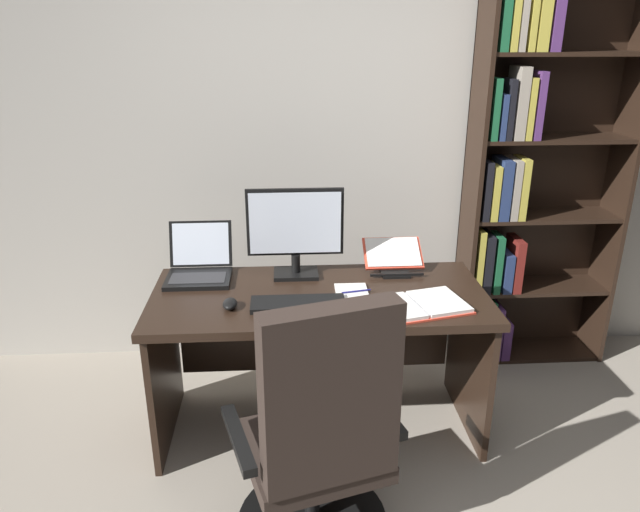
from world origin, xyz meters
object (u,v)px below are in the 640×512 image
laptop (199,267)px  monitor (295,233)px  computer_mouse (230,304)px  office_chair (320,449)px  notepad (352,293)px  open_binder (417,305)px  pen (356,291)px  keyboard (298,304)px  bookshelf (527,181)px  desk (318,325)px  reading_stand_with_book (393,257)px

laptop → monitor: bearing=-1.1°
laptop → computer_mouse: 0.41m
office_chair → notepad: office_chair is taller
open_binder → pen: (-0.25, 0.16, 0.00)m
keyboard → computer_mouse: bearing=180.0°
monitor → laptop: size_ratio=1.45×
bookshelf → office_chair: 1.98m
office_chair → keyboard: bearing=79.2°
laptop → keyboard: 0.60m
open_binder → pen: open_binder is taller
monitor → open_binder: size_ratio=0.97×
monitor → computer_mouse: monitor is taller
desk → computer_mouse: 0.50m
pen → notepad: bearing=-180.0°
laptop → computer_mouse: (0.18, -0.37, -0.03)m
reading_stand_with_book → pen: size_ratio=2.12×
open_binder → reading_stand_with_book: bearing=79.7°
laptop → pen: 0.80m
monitor → laptop: 0.51m
desk → office_chair: office_chair is taller
bookshelf → keyboard: 1.56m
office_chair → reading_stand_with_book: bearing=50.8°
laptop → keyboard: size_ratio=0.77×
monitor → keyboard: 0.42m
keyboard → computer_mouse: 0.30m
desk → reading_stand_with_book: size_ratio=5.27×
keyboard → notepad: size_ratio=2.00×
desk → open_binder: open_binder is taller
office_chair → reading_stand_with_book: size_ratio=3.64×
bookshelf → pen: (-1.03, -0.67, -0.35)m
bookshelf → desk: bearing=-154.5°
reading_stand_with_book → pen: (-0.22, -0.29, -0.06)m
keyboard → pen: (0.27, 0.11, 0.00)m
desk → computer_mouse: computer_mouse is taller
computer_mouse → open_binder: computer_mouse is taller
reading_stand_with_book → pen: 0.37m
keyboard → pen: keyboard is taller
desk → computer_mouse: size_ratio=15.05×
bookshelf → laptop: bookshelf is taller
desk → notepad: 0.27m
office_chair → computer_mouse: 0.78m
notepad → pen: bearing=0.0°
bookshelf → computer_mouse: bookshelf is taller
bookshelf → notepad: (-1.05, -0.67, -0.35)m
desk → keyboard: (-0.10, -0.20, 0.22)m
office_chair → computer_mouse: bearing=103.8°
laptop → keyboard: bearing=-37.6°
office_chair → notepad: (0.20, 0.74, 0.28)m
open_binder → pen: size_ratio=3.48×
keyboard → reading_stand_with_book: reading_stand_with_book is taller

